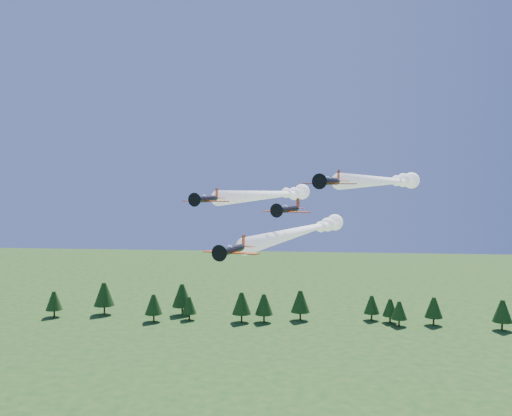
# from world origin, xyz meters

# --- Properties ---
(plane_lead) EXTENTS (21.27, 59.29, 3.70)m
(plane_lead) POSITION_xyz_m (5.69, 22.02, 39.17)
(plane_lead) COLOR black
(plane_lead) RESTS_ON ground
(plane_left) EXTENTS (19.72, 53.86, 3.70)m
(plane_left) POSITION_xyz_m (-1.14, 32.11, 45.66)
(plane_left) COLOR black
(plane_left) RESTS_ON ground
(plane_right) EXTENTS (25.12, 55.21, 3.70)m
(plane_right) POSITION_xyz_m (21.35, 26.92, 48.48)
(plane_right) COLOR black
(plane_right) RESTS_ON ground
(plane_slot) EXTENTS (7.99, 8.98, 2.85)m
(plane_slot) POSITION_xyz_m (3.11, 6.64, 43.86)
(plane_slot) COLOR black
(plane_slot) RESTS_ON ground
(treeline) EXTENTS (174.24, 17.14, 11.58)m
(treeline) POSITION_xyz_m (-5.58, 107.49, 6.34)
(treeline) COLOR #382314
(treeline) RESTS_ON ground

